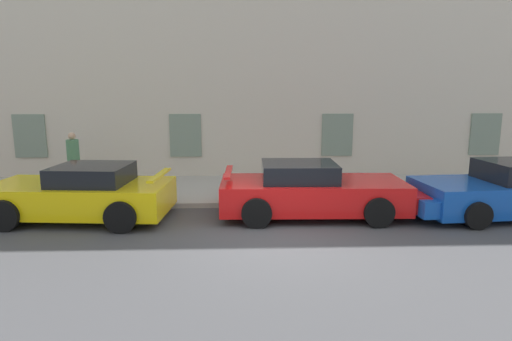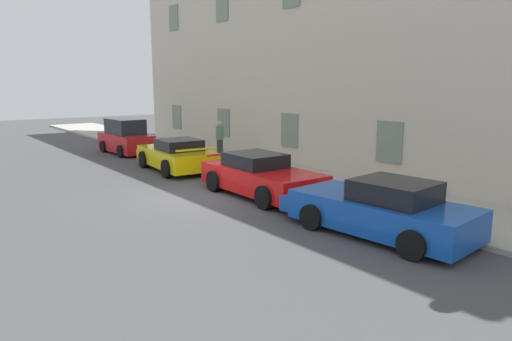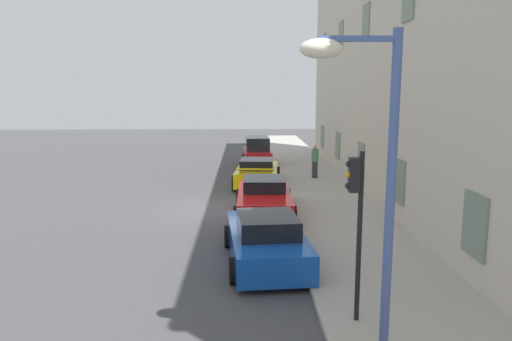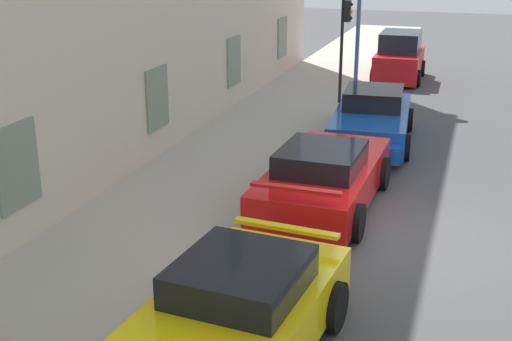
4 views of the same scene
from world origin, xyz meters
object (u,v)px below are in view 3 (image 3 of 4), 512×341
object	(u,v)px
sportscar_yellow_flank	(264,200)
pedestrian_admiring	(315,161)
sportscar_red_lead	(257,172)
sportscar_white_middle	(265,239)
hatchback_distant	(257,153)
traffic_light	(356,207)
street_lamp	(362,147)

from	to	relation	value
sportscar_yellow_flank	pedestrian_admiring	distance (m)	7.84
sportscar_red_lead	sportscar_white_middle	size ratio (longest dim) A/B	0.98
sportscar_yellow_flank	hatchback_distant	bearing A→B (deg)	179.69
sportscar_red_lead	sportscar_white_middle	bearing A→B (deg)	-0.49
traffic_light	hatchback_distant	bearing A→B (deg)	-176.26
sportscar_yellow_flank	pedestrian_admiring	xyz separation A→B (m)	(-7.25, 2.96, 0.40)
hatchback_distant	traffic_light	world-z (taller)	traffic_light
sportscar_red_lead	street_lamp	distance (m)	17.09
sportscar_red_lead	sportscar_white_middle	distance (m)	10.74
sportscar_red_lead	sportscar_white_middle	world-z (taller)	sportscar_white_middle
hatchback_distant	traffic_light	size ratio (longest dim) A/B	1.15
sportscar_yellow_flank	hatchback_distant	distance (m)	11.99
sportscar_yellow_flank	street_lamp	size ratio (longest dim) A/B	0.95
sportscar_yellow_flank	sportscar_white_middle	world-z (taller)	sportscar_white_middle
hatchback_distant	pedestrian_admiring	world-z (taller)	pedestrian_admiring
hatchback_distant	pedestrian_admiring	size ratio (longest dim) A/B	2.24
street_lamp	pedestrian_admiring	size ratio (longest dim) A/B	3.09
street_lamp	pedestrian_admiring	world-z (taller)	street_lamp
street_lamp	sportscar_white_middle	bearing A→B (deg)	-169.67
sportscar_red_lead	traffic_light	bearing A→B (deg)	5.81
traffic_light	street_lamp	size ratio (longest dim) A/B	0.63
sportscar_white_middle	hatchback_distant	xyz separation A→B (m)	(-16.61, 0.24, 0.23)
sportscar_red_lead	sportscar_yellow_flank	size ratio (longest dim) A/B	0.96
street_lamp	pedestrian_admiring	distance (m)	18.23
sportscar_yellow_flank	street_lamp	world-z (taller)	street_lamp
hatchback_distant	pedestrian_admiring	bearing A→B (deg)	31.45
street_lamp	traffic_light	bearing A→B (deg)	167.58
sportscar_yellow_flank	traffic_light	size ratio (longest dim) A/B	1.50
street_lamp	pedestrian_admiring	bearing A→B (deg)	173.49
sportscar_white_middle	pedestrian_admiring	world-z (taller)	pedestrian_admiring
traffic_light	street_lamp	bearing A→B (deg)	-12.42
pedestrian_admiring	sportscar_white_middle	bearing A→B (deg)	-14.79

